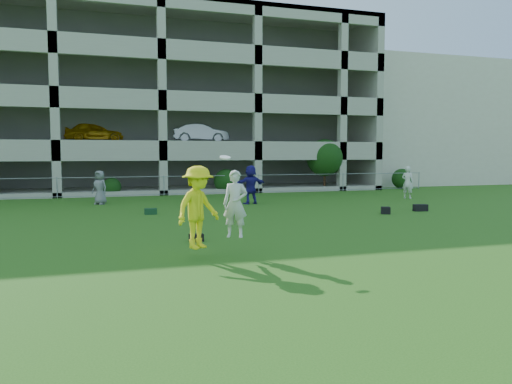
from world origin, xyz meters
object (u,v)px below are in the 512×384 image
object	(u,v)px
bystander_c	(100,187)
bystander_e	(408,182)
bystander_d	(251,185)
frisbee_contest	(205,207)
parking_garage	(148,107)
crate_d	(386,210)
stucco_building	(406,126)

from	to	relation	value
bystander_c	bystander_e	world-z (taller)	bystander_e
bystander_c	bystander_e	distance (m)	16.70
bystander_d	frisbee_contest	xyz separation A→B (m)	(-4.85, -12.07, 0.29)
bystander_d	parking_garage	distance (m)	16.20
bystander_e	crate_d	xyz separation A→B (m)	(-5.14, -5.93, -0.76)
bystander_e	crate_d	bearing A→B (deg)	103.15
stucco_building	crate_d	world-z (taller)	stucco_building
bystander_d	bystander_c	bearing A→B (deg)	-30.28
bystander_d	parking_garage	world-z (taller)	parking_garage
bystander_e	frisbee_contest	bearing A→B (deg)	94.95
stucco_building	crate_d	size ratio (longest dim) A/B	45.71
stucco_building	bystander_e	xyz separation A→B (m)	(-10.10, -15.04, -4.09)
bystander_e	crate_d	size ratio (longest dim) A/B	5.20
bystander_e	parking_garage	xyz separation A→B (m)	(-12.90, 14.75, 5.10)
stucco_building	bystander_e	bearing A→B (deg)	-123.87
bystander_c	crate_d	world-z (taller)	bystander_c
bystander_c	bystander_d	distance (m)	7.53
stucco_building	parking_garage	bearing A→B (deg)	-179.25
frisbee_contest	parking_garage	bearing A→B (deg)	87.23
bystander_e	stucco_building	bearing A→B (deg)	-69.83
crate_d	stucco_building	bearing A→B (deg)	54.01
bystander_d	parking_garage	xyz separation A→B (m)	(-3.54, 14.99, 5.04)
bystander_e	crate_d	distance (m)	7.89
stucco_building	bystander_d	size ratio (longest dim) A/B	8.18
bystander_d	parking_garage	size ratio (longest dim) A/B	0.07
crate_d	parking_garage	distance (m)	22.85
bystander_c	bystander_d	world-z (taller)	bystander_d
frisbee_contest	parking_garage	size ratio (longest dim) A/B	0.08
stucco_building	parking_garage	size ratio (longest dim) A/B	0.53
bystander_d	crate_d	bearing A→B (deg)	112.14
parking_garage	crate_d	bearing A→B (deg)	-69.42
stucco_building	bystander_e	size ratio (longest dim) A/B	8.79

